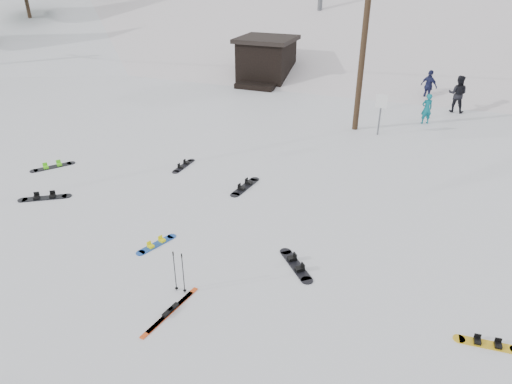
% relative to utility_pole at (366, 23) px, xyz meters
% --- Properties ---
extents(ground, '(200.00, 200.00, 0.00)m').
position_rel_utility_pole_xyz_m(ground, '(-2.00, -14.00, -4.68)').
color(ground, white).
rests_on(ground, ground).
extents(ski_slope, '(60.00, 85.24, 65.97)m').
position_rel_utility_pole_xyz_m(ski_slope, '(-2.00, 41.00, -16.68)').
color(ski_slope, silver).
rests_on(ski_slope, ground).
extents(ridge_left, '(47.54, 95.03, 58.38)m').
position_rel_utility_pole_xyz_m(ridge_left, '(-38.00, 34.00, -15.68)').
color(ridge_left, white).
rests_on(ridge_left, ground).
extents(treeline_left, '(20.00, 64.00, 10.00)m').
position_rel_utility_pole_xyz_m(treeline_left, '(-36.00, 26.00, -4.68)').
color(treeline_left, black).
rests_on(treeline_left, ground).
extents(treeline_crest, '(50.00, 6.00, 10.00)m').
position_rel_utility_pole_xyz_m(treeline_crest, '(-2.00, 72.00, -4.68)').
color(treeline_crest, black).
rests_on(treeline_crest, ski_slope).
extents(utility_pole, '(2.00, 0.26, 9.00)m').
position_rel_utility_pole_xyz_m(utility_pole, '(0.00, 0.00, 0.00)').
color(utility_pole, '#3A2819').
rests_on(utility_pole, ground).
extents(trail_sign, '(0.50, 0.09, 1.85)m').
position_rel_utility_pole_xyz_m(trail_sign, '(1.10, -0.42, -3.41)').
color(trail_sign, '#595B60').
rests_on(trail_sign, ground).
extents(lift_hut, '(3.40, 4.10, 2.75)m').
position_rel_utility_pole_xyz_m(lift_hut, '(-7.00, 6.94, -3.32)').
color(lift_hut, black).
rests_on(lift_hut, ground).
extents(hero_snowboard, '(0.61, 1.27, 0.09)m').
position_rel_utility_pole_xyz_m(hero_snowboard, '(-3.35, -11.66, -4.66)').
color(hero_snowboard, '#1B4FB5').
rests_on(hero_snowboard, ground).
extents(hero_skis, '(0.41, 1.89, 0.10)m').
position_rel_utility_pole_xyz_m(hero_skis, '(-1.57, -13.87, -4.65)').
color(hero_skis, '#C24113').
rests_on(hero_skis, ground).
extents(ski_poles, '(0.31, 0.08, 1.11)m').
position_rel_utility_pole_xyz_m(ski_poles, '(-1.72, -13.15, -4.11)').
color(ski_poles, black).
rests_on(ski_poles, ground).
extents(board_scatter_a, '(1.47, 1.08, 0.12)m').
position_rel_utility_pole_xyz_m(board_scatter_a, '(-8.30, -10.66, -4.65)').
color(board_scatter_a, black).
rests_on(board_scatter_a, ground).
extents(board_scatter_b, '(0.29, 1.45, 0.10)m').
position_rel_utility_pole_xyz_m(board_scatter_b, '(-5.31, -6.68, -4.65)').
color(board_scatter_b, black).
rests_on(board_scatter_b, ground).
extents(board_scatter_c, '(1.08, 1.40, 0.12)m').
position_rel_utility_pole_xyz_m(board_scatter_c, '(-9.90, -8.58, -4.65)').
color(board_scatter_c, black).
rests_on(board_scatter_c, ground).
extents(board_scatter_d, '(1.19, 1.29, 0.11)m').
position_rel_utility_pole_xyz_m(board_scatter_d, '(0.55, -11.17, -4.65)').
color(board_scatter_d, black).
rests_on(board_scatter_d, ground).
extents(board_scatter_e, '(1.33, 0.34, 0.09)m').
position_rel_utility_pole_xyz_m(board_scatter_e, '(5.03, -12.33, -4.66)').
color(board_scatter_e, yellow).
rests_on(board_scatter_e, ground).
extents(board_scatter_f, '(0.50, 1.69, 0.12)m').
position_rel_utility_pole_xyz_m(board_scatter_f, '(-2.42, -7.46, -4.65)').
color(board_scatter_f, black).
rests_on(board_scatter_f, ground).
extents(skier_teal, '(0.63, 0.56, 1.45)m').
position_rel_utility_pole_xyz_m(skier_teal, '(2.97, 2.01, -3.96)').
color(skier_teal, '#0C6E7C').
rests_on(skier_teal, ground).
extents(skier_dark, '(0.99, 0.81, 1.87)m').
position_rel_utility_pole_xyz_m(skier_dark, '(4.29, 4.53, -3.75)').
color(skier_dark, black).
rests_on(skier_dark, ground).
extents(skier_navy, '(1.07, 0.91, 1.73)m').
position_rel_utility_pole_xyz_m(skier_navy, '(2.85, 5.96, -3.82)').
color(skier_navy, '#1D2049').
rests_on(skier_navy, ground).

